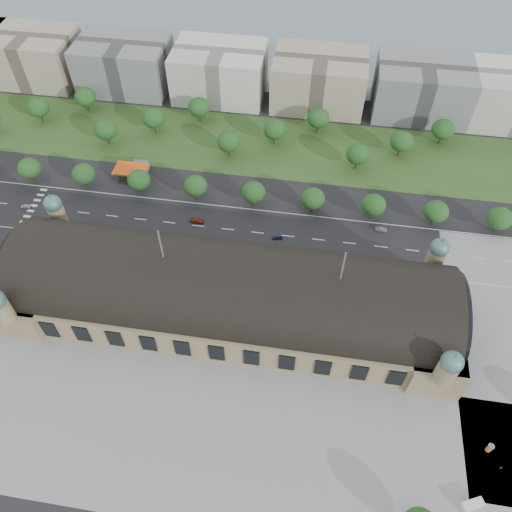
# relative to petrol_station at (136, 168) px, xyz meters

# --- Properties ---
(ground) EXTENTS (900.00, 900.00, 0.00)m
(ground) POSITION_rel_petrol_station_xyz_m (53.91, -65.28, -2.95)
(ground) COLOR black
(ground) RESTS_ON ground
(station) EXTENTS (150.00, 48.40, 44.30)m
(station) POSITION_rel_petrol_station_xyz_m (53.91, -65.28, 7.33)
(station) COLOR #887654
(station) RESTS_ON ground
(plaza_south) EXTENTS (190.00, 48.00, 0.12)m
(plaza_south) POSITION_rel_petrol_station_xyz_m (63.91, -109.28, -2.95)
(plaza_south) COLOR gray
(plaza_south) RESTS_ON ground
(road_slab) EXTENTS (260.00, 26.00, 0.10)m
(road_slab) POSITION_rel_petrol_station_xyz_m (33.91, -27.28, -2.95)
(road_slab) COLOR black
(road_slab) RESTS_ON ground
(grass_belt) EXTENTS (300.00, 45.00, 0.10)m
(grass_belt) POSITION_rel_petrol_station_xyz_m (38.91, 27.72, -2.95)
(grass_belt) COLOR #2A481C
(grass_belt) RESTS_ON ground
(petrol_station) EXTENTS (14.00, 13.00, 5.05)m
(petrol_station) POSITION_rel_petrol_station_xyz_m (0.00, 0.00, 0.00)
(petrol_station) COLOR #DF4B0D
(petrol_station) RESTS_ON ground
(office_1) EXTENTS (45.00, 32.00, 24.00)m
(office_1) POSITION_rel_petrol_station_xyz_m (-76.09, 67.72, 9.05)
(office_1) COLOR tan
(office_1) RESTS_ON ground
(office_2) EXTENTS (45.00, 32.00, 24.00)m
(office_2) POSITION_rel_petrol_station_xyz_m (-26.09, 67.72, 9.05)
(office_2) COLOR slate
(office_2) RESTS_ON ground
(office_3) EXTENTS (45.00, 32.00, 24.00)m
(office_3) POSITION_rel_petrol_station_xyz_m (23.91, 67.72, 9.05)
(office_3) COLOR silver
(office_3) RESTS_ON ground
(office_4) EXTENTS (45.00, 32.00, 24.00)m
(office_4) POSITION_rel_petrol_station_xyz_m (73.91, 67.72, 9.05)
(office_4) COLOR tan
(office_4) RESTS_ON ground
(office_5) EXTENTS (45.00, 32.00, 24.00)m
(office_5) POSITION_rel_petrol_station_xyz_m (123.91, 67.72, 9.05)
(office_5) COLOR slate
(office_5) RESTS_ON ground
(tree_row_1) EXTENTS (9.60, 9.60, 11.52)m
(tree_row_1) POSITION_rel_petrol_station_xyz_m (-42.09, -12.28, 4.48)
(tree_row_1) COLOR #2D2116
(tree_row_1) RESTS_ON ground
(tree_row_2) EXTENTS (9.60, 9.60, 11.52)m
(tree_row_2) POSITION_rel_petrol_station_xyz_m (-18.09, -12.28, 4.48)
(tree_row_2) COLOR #2D2116
(tree_row_2) RESTS_ON ground
(tree_row_3) EXTENTS (9.60, 9.60, 11.52)m
(tree_row_3) POSITION_rel_petrol_station_xyz_m (5.91, -12.28, 4.48)
(tree_row_3) COLOR #2D2116
(tree_row_3) RESTS_ON ground
(tree_row_4) EXTENTS (9.60, 9.60, 11.52)m
(tree_row_4) POSITION_rel_petrol_station_xyz_m (29.91, -12.28, 4.48)
(tree_row_4) COLOR #2D2116
(tree_row_4) RESTS_ON ground
(tree_row_5) EXTENTS (9.60, 9.60, 11.52)m
(tree_row_5) POSITION_rel_petrol_station_xyz_m (53.91, -12.28, 4.48)
(tree_row_5) COLOR #2D2116
(tree_row_5) RESTS_ON ground
(tree_row_6) EXTENTS (9.60, 9.60, 11.52)m
(tree_row_6) POSITION_rel_petrol_station_xyz_m (77.91, -12.28, 4.48)
(tree_row_6) COLOR #2D2116
(tree_row_6) RESTS_ON ground
(tree_row_7) EXTENTS (9.60, 9.60, 11.52)m
(tree_row_7) POSITION_rel_petrol_station_xyz_m (101.91, -12.28, 4.48)
(tree_row_7) COLOR #2D2116
(tree_row_7) RESTS_ON ground
(tree_row_8) EXTENTS (9.60, 9.60, 11.52)m
(tree_row_8) POSITION_rel_petrol_station_xyz_m (125.91, -12.28, 4.48)
(tree_row_8) COLOR #2D2116
(tree_row_8) RESTS_ON ground
(tree_row_9) EXTENTS (9.60, 9.60, 11.52)m
(tree_row_9) POSITION_rel_petrol_station_xyz_m (149.91, -12.28, 4.48)
(tree_row_9) COLOR #2D2116
(tree_row_9) RESTS_ON ground
(tree_belt_1) EXTENTS (10.40, 10.40, 12.48)m
(tree_belt_1) POSITION_rel_petrol_station_xyz_m (-57.09, 29.72, 5.10)
(tree_belt_1) COLOR #2D2116
(tree_belt_1) RESTS_ON ground
(tree_belt_2) EXTENTS (10.40, 10.40, 12.48)m
(tree_belt_2) POSITION_rel_petrol_station_xyz_m (-38.09, 41.72, 5.10)
(tree_belt_2) COLOR #2D2116
(tree_belt_2) RESTS_ON ground
(tree_belt_3) EXTENTS (10.40, 10.40, 12.48)m
(tree_belt_3) POSITION_rel_petrol_station_xyz_m (-19.09, 17.72, 5.10)
(tree_belt_3) COLOR #2D2116
(tree_belt_3) RESTS_ON ground
(tree_belt_4) EXTENTS (10.40, 10.40, 12.48)m
(tree_belt_4) POSITION_rel_petrol_station_xyz_m (-0.09, 29.72, 5.10)
(tree_belt_4) COLOR #2D2116
(tree_belt_4) RESTS_ON ground
(tree_belt_5) EXTENTS (10.40, 10.40, 12.48)m
(tree_belt_5) POSITION_rel_petrol_station_xyz_m (18.91, 41.72, 5.10)
(tree_belt_5) COLOR #2D2116
(tree_belt_5) RESTS_ON ground
(tree_belt_6) EXTENTS (10.40, 10.40, 12.48)m
(tree_belt_6) POSITION_rel_petrol_station_xyz_m (37.91, 17.72, 5.10)
(tree_belt_6) COLOR #2D2116
(tree_belt_6) RESTS_ON ground
(tree_belt_7) EXTENTS (10.40, 10.40, 12.48)m
(tree_belt_7) POSITION_rel_petrol_station_xyz_m (56.91, 29.72, 5.10)
(tree_belt_7) COLOR #2D2116
(tree_belt_7) RESTS_ON ground
(tree_belt_8) EXTENTS (10.40, 10.40, 12.48)m
(tree_belt_8) POSITION_rel_petrol_station_xyz_m (75.91, 41.72, 5.10)
(tree_belt_8) COLOR #2D2116
(tree_belt_8) RESTS_ON ground
(tree_belt_9) EXTENTS (10.40, 10.40, 12.48)m
(tree_belt_9) POSITION_rel_petrol_station_xyz_m (94.91, 17.72, 5.10)
(tree_belt_9) COLOR #2D2116
(tree_belt_9) RESTS_ON ground
(tree_belt_10) EXTENTS (10.40, 10.40, 12.48)m
(tree_belt_10) POSITION_rel_petrol_station_xyz_m (113.91, 29.72, 5.10)
(tree_belt_10) COLOR #2D2116
(tree_belt_10) RESTS_ON ground
(tree_belt_11) EXTENTS (10.40, 10.40, 12.48)m
(tree_belt_11) POSITION_rel_petrol_station_xyz_m (132.91, 41.72, 5.10)
(tree_belt_11) COLOR #2D2116
(tree_belt_11) RESTS_ON ground
(traffic_car_0) EXTENTS (4.53, 2.17, 1.49)m
(traffic_car_0) POSITION_rel_petrol_station_xyz_m (-38.62, -28.08, -2.20)
(traffic_car_0) COLOR #B9B9BB
(traffic_car_0) RESTS_ON ground
(traffic_car_3) EXTENTS (5.64, 2.45, 1.62)m
(traffic_car_3) POSITION_rel_petrol_station_xyz_m (33.05, -25.32, -2.14)
(traffic_car_3) COLOR maroon
(traffic_car_3) RESTS_ON ground
(traffic_car_4) EXTENTS (4.10, 2.05, 1.34)m
(traffic_car_4) POSITION_rel_petrol_station_xyz_m (65.89, -29.17, -2.28)
(traffic_car_4) COLOR #201B4D
(traffic_car_4) RESTS_ON ground
(traffic_car_5) EXTENTS (4.66, 1.83, 1.51)m
(traffic_car_5) POSITION_rel_petrol_station_xyz_m (105.99, -18.71, -2.19)
(traffic_car_5) COLOR slate
(traffic_car_5) RESTS_ON ground
(traffic_car_6) EXTENTS (5.25, 2.90, 1.39)m
(traffic_car_6) POSITION_rel_petrol_station_xyz_m (119.04, -37.85, -2.25)
(traffic_car_6) COLOR silver
(traffic_car_6) RESTS_ON ground
(parked_car_0) EXTENTS (4.51, 3.52, 1.43)m
(parked_car_0) POSITION_rel_petrol_station_xyz_m (-9.15, -40.28, -2.23)
(parked_car_0) COLOR black
(parked_car_0) RESTS_ON ground
(parked_car_1) EXTENTS (5.25, 4.48, 1.34)m
(parked_car_1) POSITION_rel_petrol_station_xyz_m (-26.09, -44.28, -2.28)
(parked_car_1) COLOR maroon
(parked_car_1) RESTS_ON ground
(parked_car_2) EXTENTS (5.63, 4.47, 1.53)m
(parked_car_2) POSITION_rel_petrol_station_xyz_m (3.36, -44.28, -2.19)
(parked_car_2) COLOR #192548
(parked_car_2) RESTS_ON ground
(parked_car_3) EXTENTS (4.70, 3.79, 1.50)m
(parked_car_3) POSITION_rel_petrol_station_xyz_m (2.92, -40.46, -2.20)
(parked_car_3) COLOR #565A5E
(parked_car_3) RESTS_ON ground
(parked_car_4) EXTENTS (3.91, 3.51, 1.29)m
(parked_car_4) POSITION_rel_petrol_station_xyz_m (20.32, -40.28, -2.30)
(parked_car_4) COLOR silver
(parked_car_4) RESTS_ON ground
(parked_car_5) EXTENTS (5.59, 4.58, 1.42)m
(parked_car_5) POSITION_rel_petrol_station_xyz_m (33.97, -40.54, -2.24)
(parked_car_5) COLOR gray
(parked_car_5) RESTS_ON ground
(parked_car_6) EXTENTS (5.99, 4.30, 1.61)m
(parked_car_6) POSITION_rel_petrol_station_xyz_m (35.91, -44.28, -2.14)
(parked_car_6) COLOR black
(parked_car_6) RESTS_ON ground
(bus_west) EXTENTS (12.37, 3.36, 3.42)m
(bus_west) POSITION_rel_petrol_station_xyz_m (43.40, -38.28, -1.24)
(bus_west) COLOR #AC3E1B
(bus_west) RESTS_ON ground
(bus_mid) EXTENTS (12.02, 2.86, 3.34)m
(bus_mid) POSITION_rel_petrol_station_xyz_m (79.55, -37.89, -1.28)
(bus_mid) COLOR beige
(bus_mid) RESTS_ON ground
(bus_east) EXTENTS (11.79, 3.66, 3.23)m
(bus_east) POSITION_rel_petrol_station_xyz_m (89.76, -38.28, -1.33)
(bus_east) COLOR beige
(bus_east) RESTS_ON ground
(van_south) EXTENTS (6.31, 4.52, 2.54)m
(van_south) POSITION_rel_petrol_station_xyz_m (128.87, -116.70, -1.74)
(van_south) COLOR silver
(van_south) RESTS_ON ground
(advertising_column) EXTENTS (1.78, 1.78, 3.37)m
(advertising_column) POSITION_rel_petrol_station_xyz_m (135.67, -100.72, -1.20)
(advertising_column) COLOR #D53542
(advertising_column) RESTS_ON ground
(pedestrian_1) EXTENTS (0.81, 0.74, 1.86)m
(pedestrian_1) POSITION_rel_petrol_station_xyz_m (138.36, -105.47, -2.02)
(pedestrian_1) COLOR gray
(pedestrian_1) RESTS_ON ground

